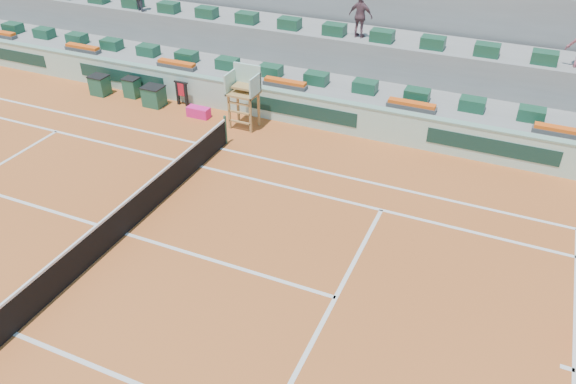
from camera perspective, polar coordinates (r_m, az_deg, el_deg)
name	(u,v)px	position (r m, az deg, el deg)	size (l,w,h in m)	color
ground	(126,234)	(16.81, -16.17, -4.10)	(90.00, 90.00, 0.00)	#AC5221
seating_tier_lower	(280,82)	(24.39, -0.82, 11.13)	(36.00, 4.00, 1.20)	gray
seating_tier_upper	(295,54)	(25.50, 0.71, 13.84)	(36.00, 2.40, 2.60)	gray
stadium_back_wall	(309,24)	(26.62, 2.14, 16.72)	(36.00, 0.40, 4.40)	gray
player_bag	(199,112)	(22.85, -9.07, 8.02)	(0.92, 0.41, 0.41)	#F01F80
spectator_mid	(361,16)	(23.41, 7.39, 17.32)	(1.01, 0.42, 1.72)	#6D4852
court_lines	(126,234)	(16.81, -16.17, -4.09)	(23.89, 11.09, 0.01)	silver
tennis_net	(123,219)	(16.51, -16.45, -2.65)	(0.10, 11.97, 1.10)	black
advertising_hoarding	(257,101)	(22.55, -3.12, 9.24)	(36.00, 0.34, 1.26)	#ADDAC7
umpire_chair	(244,88)	(21.38, -4.46, 10.44)	(1.10, 0.90, 2.40)	#A0763C
seat_row_lower	(271,71)	(23.33, -1.77, 12.22)	(32.90, 0.60, 0.44)	#184931
seat_row_upper	(290,23)	(24.50, 0.16, 16.76)	(32.90, 0.60, 0.44)	#184931
flower_planters	(229,74)	(23.36, -6.03, 11.85)	(26.80, 0.36, 0.28)	#454545
drink_cooler_a	(154,96)	(24.11, -13.47, 9.46)	(0.84, 0.73, 0.84)	#1A503A
drink_cooler_b	(132,87)	(25.18, -15.58, 10.20)	(0.64, 0.56, 0.84)	#1A503A
drink_cooler_c	(100,85)	(25.83, -18.58, 10.27)	(0.76, 0.66, 0.84)	#1A503A
towel_rack	(182,91)	(23.84, -10.76, 10.00)	(0.63, 0.10, 1.03)	black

